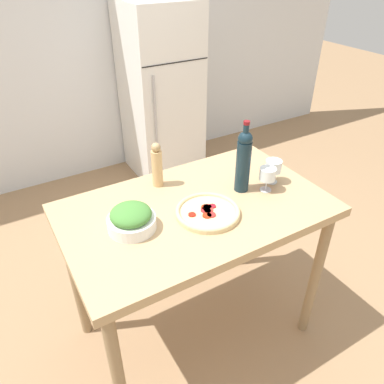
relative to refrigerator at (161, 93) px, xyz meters
The scene contains 10 objects.
ground_plane 2.18m from the refrigerator, 111.46° to the right, with size 14.00×14.00×0.00m, color #9E7A56.
wall_back 0.96m from the refrigerator, 153.85° to the left, with size 6.40×0.08×2.60m.
refrigerator is the anchor object (origin of this frame).
prep_counter 2.03m from the refrigerator, 111.46° to the right, with size 1.28×0.78×0.94m.
wine_bottle 1.95m from the refrigerator, 103.90° to the right, with size 0.07×0.07×0.38m.
wine_glass_near 1.99m from the refrigerator, 100.46° to the right, with size 0.08×0.08×0.13m.
wine_glass_far 1.93m from the refrigerator, 98.40° to the right, with size 0.08×0.08×0.13m.
pepper_mill 1.83m from the refrigerator, 116.72° to the right, with size 0.06×0.06×0.24m.
salad_bowl 2.18m from the refrigerator, 119.62° to the right, with size 0.22×0.22×0.12m.
homemade_pizza 2.10m from the refrigerator, 110.29° to the right, with size 0.30×0.30×0.03m.
Camera 1 is at (-0.76, -1.26, 1.99)m, focal length 35.00 mm.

